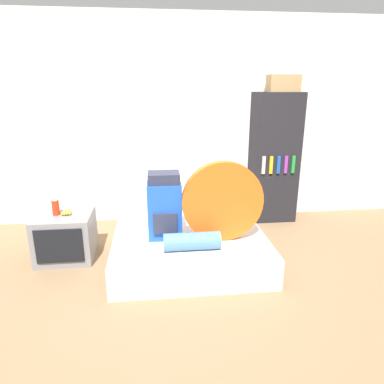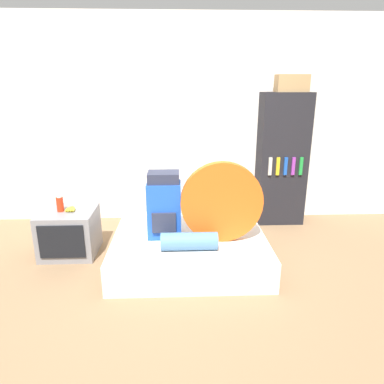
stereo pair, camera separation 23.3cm
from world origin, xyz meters
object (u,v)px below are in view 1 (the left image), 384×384
(tent_bag, at_px, (223,202))
(television, at_px, (66,236))
(sleeping_roll, at_px, (192,241))
(canister, at_px, (56,207))
(cardboard_box, at_px, (283,83))
(backpack, at_px, (164,207))
(bookshelf, at_px, (274,159))

(tent_bag, distance_m, television, 1.69)
(sleeping_roll, height_order, canister, canister)
(sleeping_roll, relative_size, cardboard_box, 1.38)
(cardboard_box, bearing_deg, sleeping_roll, -132.99)
(television, bearing_deg, cardboard_box, 17.85)
(backpack, xyz_separation_m, tent_bag, (0.55, -0.13, 0.07))
(bookshelf, bearing_deg, sleeping_roll, -131.78)
(tent_bag, xyz_separation_m, bookshelf, (0.92, 1.19, 0.15))
(television, distance_m, cardboard_box, 3.09)
(sleeping_roll, relative_size, canister, 3.08)
(bookshelf, relative_size, cardboard_box, 4.41)
(canister, height_order, cardboard_box, cardboard_box)
(sleeping_roll, height_order, television, television)
(canister, distance_m, cardboard_box, 3.00)
(sleeping_roll, distance_m, canister, 1.46)
(tent_bag, relative_size, sleeping_roll, 1.50)
(sleeping_roll, distance_m, bookshelf, 1.91)
(tent_bag, height_order, sleeping_roll, tent_bag)
(backpack, bearing_deg, sleeping_roll, -53.28)
(canister, relative_size, cardboard_box, 0.45)
(sleeping_roll, bearing_deg, canister, 157.54)
(bookshelf, xyz_separation_m, cardboard_box, (0.04, -0.01, 0.94))
(canister, bearing_deg, cardboard_box, 17.40)
(sleeping_roll, xyz_separation_m, cardboard_box, (1.28, 1.37, 1.40))
(tent_bag, height_order, canister, tent_bag)
(backpack, height_order, bookshelf, bookshelf)
(backpack, bearing_deg, bookshelf, 35.86)
(backpack, distance_m, canister, 1.12)
(canister, bearing_deg, backpack, -12.03)
(tent_bag, distance_m, canister, 1.70)
(backpack, distance_m, sleeping_roll, 0.46)
(tent_bag, distance_m, cardboard_box, 1.87)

